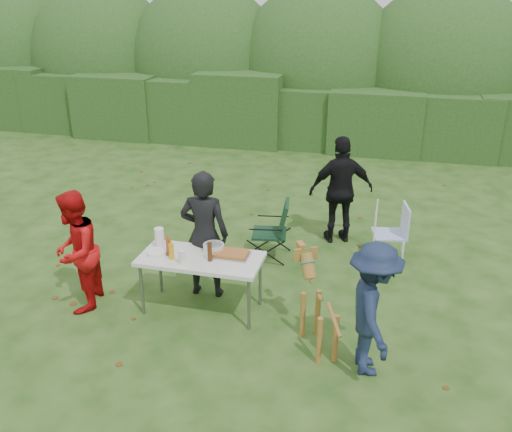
% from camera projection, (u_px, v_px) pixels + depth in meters
% --- Properties ---
extents(ground, '(80.00, 80.00, 0.00)m').
position_uv_depth(ground, '(203.00, 313.00, 6.79)').
color(ground, '#1E4211').
extents(hedge_row, '(22.00, 1.40, 1.70)m').
position_uv_depth(hedge_row, '(307.00, 113.00, 13.60)').
color(hedge_row, '#23471C').
rests_on(hedge_row, ground).
extents(shrub_backdrop, '(20.00, 2.60, 3.20)m').
position_uv_depth(shrub_backdrop, '(317.00, 73.00, 14.73)').
color(shrub_backdrop, '#3D6628').
rests_on(shrub_backdrop, ground).
extents(folding_table, '(1.50, 0.70, 0.74)m').
position_uv_depth(folding_table, '(201.00, 261.00, 6.61)').
color(folding_table, silver).
rests_on(folding_table, ground).
extents(person_cook, '(0.65, 0.45, 1.71)m').
position_uv_depth(person_cook, '(205.00, 235.00, 6.91)').
color(person_cook, black).
rests_on(person_cook, ground).
extents(person_red_jacket, '(0.73, 0.86, 1.55)m').
position_uv_depth(person_red_jacket, '(75.00, 252.00, 6.64)').
color(person_red_jacket, red).
rests_on(person_red_jacket, ground).
extents(person_black_puffy, '(1.09, 0.75, 1.71)m').
position_uv_depth(person_black_puffy, '(341.00, 190.00, 8.42)').
color(person_black_puffy, black).
rests_on(person_black_puffy, ground).
extents(child, '(0.77, 1.06, 1.48)m').
position_uv_depth(child, '(373.00, 310.00, 5.52)').
color(child, '#182340').
rests_on(child, ground).
extents(dog, '(0.88, 1.12, 1.00)m').
position_uv_depth(dog, '(319.00, 310.00, 5.95)').
color(dog, olive).
rests_on(dog, ground).
extents(camping_chair, '(0.65, 0.65, 0.91)m').
position_uv_depth(camping_chair, '(269.00, 230.00, 8.01)').
color(camping_chair, '#13341E').
rests_on(camping_chair, ground).
extents(lawn_chair, '(0.60, 0.60, 0.86)m').
position_uv_depth(lawn_chair, '(389.00, 232.00, 8.01)').
color(lawn_chair, '#5984DB').
rests_on(lawn_chair, ground).
extents(food_tray, '(0.45, 0.30, 0.02)m').
position_uv_depth(food_tray, '(231.00, 255.00, 6.61)').
color(food_tray, '#B7B7BA').
rests_on(food_tray, folding_table).
extents(focaccia_bread, '(0.40, 0.26, 0.04)m').
position_uv_depth(focaccia_bread, '(231.00, 253.00, 6.60)').
color(focaccia_bread, '#A2632D').
rests_on(focaccia_bread, food_tray).
extents(mustard_bottle, '(0.06, 0.06, 0.20)m').
position_uv_depth(mustard_bottle, '(172.00, 252.00, 6.50)').
color(mustard_bottle, gold).
rests_on(mustard_bottle, folding_table).
extents(ketchup_bottle, '(0.06, 0.06, 0.22)m').
position_uv_depth(ketchup_bottle, '(168.00, 247.00, 6.61)').
color(ketchup_bottle, '#9F3E1E').
rests_on(ketchup_bottle, folding_table).
extents(beer_bottle, '(0.06, 0.06, 0.24)m').
position_uv_depth(beer_bottle, '(210.00, 252.00, 6.45)').
color(beer_bottle, '#47230F').
rests_on(beer_bottle, folding_table).
extents(paper_towel_roll, '(0.12, 0.12, 0.26)m').
position_uv_depth(paper_towel_roll, '(160.00, 238.00, 6.79)').
color(paper_towel_roll, white).
rests_on(paper_towel_roll, folding_table).
extents(cup_stack, '(0.08, 0.08, 0.18)m').
position_uv_depth(cup_stack, '(182.00, 257.00, 6.39)').
color(cup_stack, white).
rests_on(cup_stack, folding_table).
extents(pasta_bowl, '(0.26, 0.26, 0.10)m').
position_uv_depth(pasta_bowl, '(214.00, 248.00, 6.71)').
color(pasta_bowl, silver).
rests_on(pasta_bowl, folding_table).
extents(plate_stack, '(0.24, 0.24, 0.05)m').
position_uv_depth(plate_stack, '(157.00, 253.00, 6.64)').
color(plate_stack, white).
rests_on(plate_stack, folding_table).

